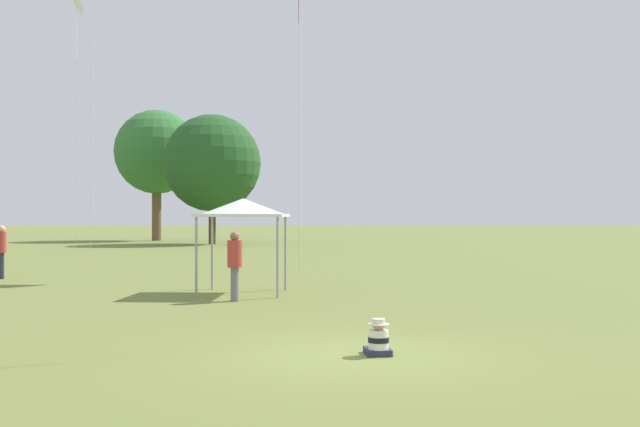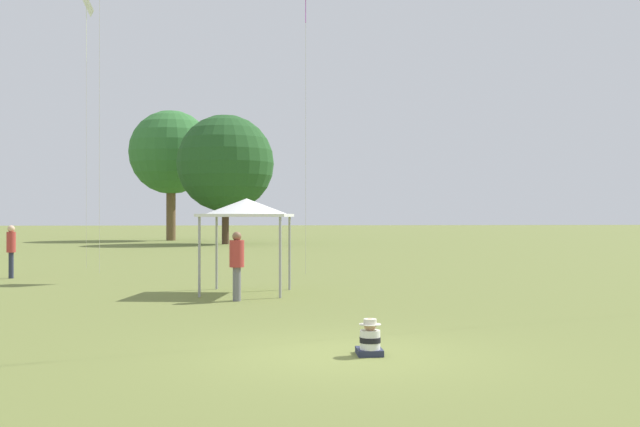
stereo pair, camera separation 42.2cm
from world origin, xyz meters
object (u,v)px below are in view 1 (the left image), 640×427
canopy_tent (243,208)px  kite_2 (76,8)px  distant_tree_0 (212,163)px  distant_tree_1 (157,152)px  seated_toddler (378,340)px  person_standing_3 (2,246)px  person_standing_1 (235,260)px

canopy_tent → kite_2: bearing=121.5°
distant_tree_0 → distant_tree_1: 10.16m
seated_toddler → person_standing_3: (-10.14, 15.30, 0.89)m
person_standing_3 → kite_2: kite_2 is taller
person_standing_3 → distant_tree_0: size_ratio=0.19×
kite_2 → distant_tree_1: kite_2 is taller
distant_tree_0 → distant_tree_1: distant_tree_1 is taller
distant_tree_1 → person_standing_1: bearing=-82.1°
kite_2 → distant_tree_1: size_ratio=1.03×
person_standing_3 → kite_2: size_ratio=0.16×
seated_toddler → person_standing_1: 7.99m
person_standing_1 → kite_2: 17.44m
seated_toddler → canopy_tent: (-1.96, 9.53, 2.15)m
distant_tree_0 → distant_tree_1: (-4.98, 8.73, 1.49)m
person_standing_1 → person_standing_3: (-7.94, 7.65, 0.08)m
person_standing_1 → canopy_tent: 2.32m
canopy_tent → distant_tree_1: distant_tree_1 is taller
person_standing_3 → canopy_tent: canopy_tent is taller
seated_toddler → kite_2: bearing=114.5°
person_standing_1 → distant_tree_1: distant_tree_1 is taller
seated_toddler → canopy_tent: canopy_tent is taller
person_standing_1 → canopy_tent: bearing=-55.7°
person_standing_1 → canopy_tent: (0.24, 1.88, 1.33)m
person_standing_3 → person_standing_1: bearing=-41.3°
distant_tree_0 → distant_tree_1: size_ratio=0.87×
person_standing_1 → person_standing_3: person_standing_3 is taller
distant_tree_0 → person_standing_1: bearing=-87.7°
person_standing_3 → distant_tree_1: bearing=90.6°
kite_2 → distant_tree_0: (4.99, 24.96, -4.69)m
canopy_tent → distant_tree_1: 45.51m
seated_toddler → canopy_tent: size_ratio=0.21×
kite_2 → canopy_tent: bearing=-121.7°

